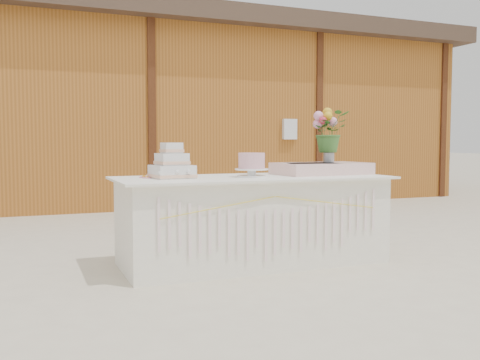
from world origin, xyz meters
The scene contains 9 objects.
ground centered at (0.00, 0.00, 0.00)m, with size 80.00×80.00×0.00m, color beige.
barn centered at (-0.01, 5.99, 1.68)m, with size 12.60×4.60×3.30m.
cake_table centered at (0.00, 0.00, 0.39)m, with size 2.40×1.00×0.77m.
wedding_cake centered at (-0.72, 0.06, 0.87)m, with size 0.36×0.36×0.30m.
pink_cake_stand centered at (-0.04, -0.07, 0.89)m, with size 0.29×0.29×0.21m.
satin_runner centered at (0.73, 0.06, 0.82)m, with size 0.86×0.50×0.11m, color #FFD4CD.
flower_vase centered at (0.82, 0.09, 0.95)m, with size 0.11×0.11×0.14m, color #A3A3A8.
bouquet centered at (0.82, 0.09, 1.22)m, with size 0.35×0.31×0.39m, color #3A6C2B.
loose_flowers centered at (-0.95, 0.12, 0.78)m, with size 0.15×0.36×0.02m, color pink, non-canonical shape.
Camera 1 is at (-1.86, -4.31, 1.07)m, focal length 40.00 mm.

